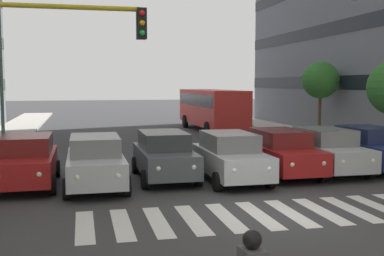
# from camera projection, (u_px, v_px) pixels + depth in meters

# --- Properties ---
(ground_plane) EXTENTS (180.00, 180.00, 0.00)m
(ground_plane) POSITION_uv_depth(u_px,v_px,m) (275.00, 214.00, 12.78)
(ground_plane) COLOR #38383A
(crosswalk_markings) EXTENTS (10.35, 2.80, 0.01)m
(crosswalk_markings) POSITION_uv_depth(u_px,v_px,m) (275.00, 214.00, 12.78)
(crosswalk_markings) COLOR silver
(crosswalk_markings) RESTS_ON ground_plane
(car_0) EXTENTS (2.02, 4.44, 1.72)m
(car_0) POSITION_uv_depth(u_px,v_px,m) (369.00, 148.00, 19.36)
(car_0) COLOR navy
(car_0) RESTS_ON ground_plane
(car_1) EXTENTS (2.02, 4.44, 1.72)m
(car_1) POSITION_uv_depth(u_px,v_px,m) (326.00, 150.00, 18.63)
(car_1) COLOR #B2B7BC
(car_1) RESTS_ON ground_plane
(car_2) EXTENTS (2.02, 4.44, 1.72)m
(car_2) POSITION_uv_depth(u_px,v_px,m) (281.00, 152.00, 18.10)
(car_2) COLOR maroon
(car_2) RESTS_ON ground_plane
(car_3) EXTENTS (2.02, 4.44, 1.72)m
(car_3) POSITION_uv_depth(u_px,v_px,m) (230.00, 156.00, 17.04)
(car_3) COLOR #B2B7BC
(car_3) RESTS_ON ground_plane
(car_4) EXTENTS (2.02, 4.44, 1.72)m
(car_4) POSITION_uv_depth(u_px,v_px,m) (164.00, 155.00, 17.36)
(car_4) COLOR #474C51
(car_4) RESTS_ON ground_plane
(car_5) EXTENTS (2.02, 4.44, 1.72)m
(car_5) POSITION_uv_depth(u_px,v_px,m) (95.00, 161.00, 15.94)
(car_5) COLOR #B2B7BC
(car_5) RESTS_ON ground_plane
(car_6) EXTENTS (2.02, 4.44, 1.72)m
(car_6) POSITION_uv_depth(u_px,v_px,m) (27.00, 160.00, 16.15)
(car_6) COLOR maroon
(car_6) RESTS_ON ground_plane
(bus_behind_traffic) EXTENTS (2.78, 10.50, 3.00)m
(bus_behind_traffic) POSITION_uv_depth(u_px,v_px,m) (211.00, 106.00, 34.86)
(bus_behind_traffic) COLOR red
(bus_behind_traffic) RESTS_ON ground_plane
(traffic_light_gantry) EXTENTS (4.49, 0.36, 5.50)m
(traffic_light_gantry) POSITION_uv_depth(u_px,v_px,m) (16.00, 73.00, 11.38)
(traffic_light_gantry) COLOR #AD991E
(traffic_light_gantry) RESTS_ON ground_plane
(street_lamp_right) EXTENTS (3.18, 0.28, 7.87)m
(street_lamp_right) POSITION_uv_depth(u_px,v_px,m) (11.00, 53.00, 23.47)
(street_lamp_right) COLOR #4C6B56
(street_lamp_right) RESTS_ON sidewalk_right
(street_tree_2) EXTENTS (2.33, 2.33, 4.70)m
(street_tree_2) POSITION_uv_depth(u_px,v_px,m) (320.00, 80.00, 30.37)
(street_tree_2) COLOR #513823
(street_tree_2) RESTS_ON sidewalk_left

